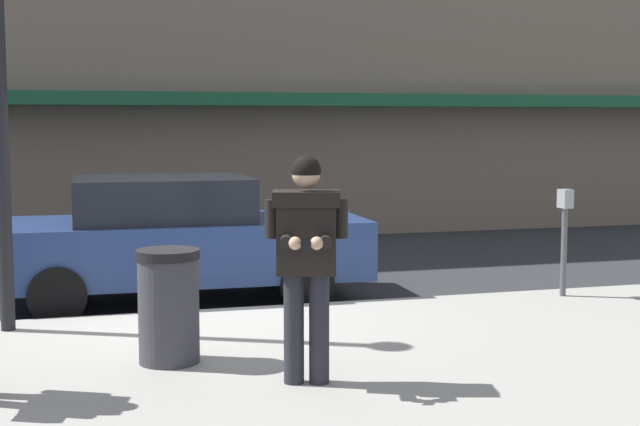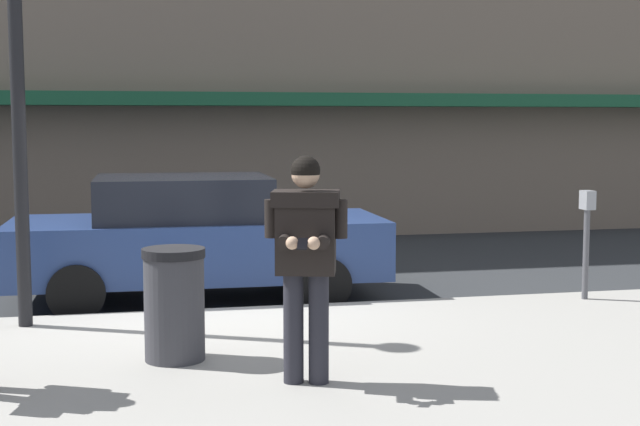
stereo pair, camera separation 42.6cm
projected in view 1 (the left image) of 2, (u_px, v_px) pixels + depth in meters
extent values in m
plane|color=#2B2D30|center=(191.00, 318.00, 10.00)|extent=(80.00, 80.00, 0.00)
cube|color=#99968E|center=(353.00, 375.00, 7.53)|extent=(32.00, 5.30, 0.14)
cube|color=silver|center=(277.00, 312.00, 10.31)|extent=(28.00, 0.12, 0.01)
cube|color=#195133|center=(199.00, 99.00, 15.89)|extent=(26.60, 0.70, 0.24)
cube|color=navy|center=(178.00, 248.00, 10.81)|extent=(4.54, 1.91, 0.70)
cube|color=black|center=(162.00, 199.00, 10.71)|extent=(2.10, 1.68, 0.52)
cylinder|color=black|center=(276.00, 261.00, 12.02)|extent=(0.64, 0.23, 0.64)
cylinder|color=black|center=(306.00, 284.00, 10.38)|extent=(0.64, 0.23, 0.64)
cylinder|color=black|center=(62.00, 270.00, 11.33)|extent=(0.64, 0.23, 0.64)
cylinder|color=black|center=(57.00, 295.00, 9.68)|extent=(0.64, 0.23, 0.64)
cylinder|color=#23232B|center=(319.00, 328.00, 7.02)|extent=(0.16, 0.16, 0.88)
cylinder|color=#23232B|center=(294.00, 328.00, 7.02)|extent=(0.16, 0.16, 0.88)
cube|color=black|center=(306.00, 233.00, 6.94)|extent=(0.52, 0.41, 0.64)
cube|color=black|center=(306.00, 198.00, 6.91)|extent=(0.59, 0.47, 0.12)
cylinder|color=black|center=(341.00, 219.00, 6.93)|extent=(0.11, 0.11, 0.30)
cylinder|color=black|center=(326.00, 241.00, 6.79)|extent=(0.18, 0.32, 0.10)
sphere|color=tan|center=(317.00, 243.00, 6.65)|extent=(0.10, 0.10, 0.10)
cylinder|color=black|center=(272.00, 219.00, 6.93)|extent=(0.11, 0.11, 0.30)
cylinder|color=black|center=(287.00, 241.00, 6.79)|extent=(0.18, 0.32, 0.10)
sphere|color=tan|center=(295.00, 243.00, 6.65)|extent=(0.10, 0.10, 0.10)
cube|color=black|center=(306.00, 244.00, 6.61)|extent=(0.11, 0.16, 0.07)
sphere|color=tan|center=(306.00, 174.00, 6.87)|extent=(0.22, 0.22, 0.22)
sphere|color=black|center=(306.00, 170.00, 6.86)|extent=(0.23, 0.23, 0.23)
cylinder|color=black|center=(0.00, 97.00, 8.61)|extent=(0.14, 0.14, 4.60)
cylinder|color=#4C4C51|center=(564.00, 252.00, 10.52)|extent=(0.07, 0.07, 1.05)
cube|color=gray|center=(565.00, 199.00, 10.46)|extent=(0.12, 0.18, 0.22)
cylinder|color=#38383D|center=(169.00, 311.00, 7.63)|extent=(0.52, 0.52, 0.90)
cylinder|color=black|center=(168.00, 254.00, 7.58)|extent=(0.55, 0.55, 0.08)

